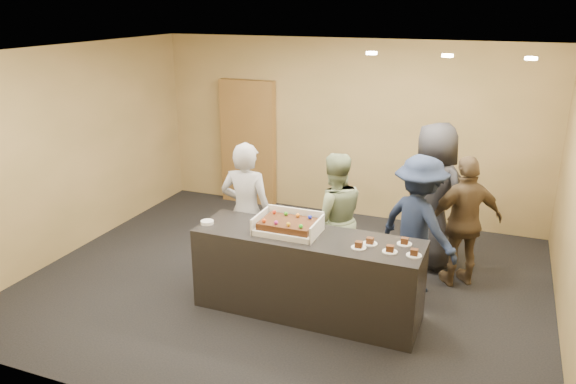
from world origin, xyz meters
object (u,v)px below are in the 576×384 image
object	(u,v)px
serving_counter	(307,274)
storage_cabinet	(248,143)
sheet_cake	(288,224)
plate_stack	(207,222)
person_dark_suit	(433,196)
person_brown_extra	(465,222)
person_sage_man	(333,218)
cake_box	(289,228)
person_server_grey	(246,212)
person_navy_man	(419,225)

from	to	relation	value
serving_counter	storage_cabinet	distance (m)	3.69
sheet_cake	plate_stack	size ratio (longest dim) A/B	4.00
sheet_cake	person_dark_suit	size ratio (longest dim) A/B	0.31
person_brown_extra	person_dark_suit	size ratio (longest dim) A/B	0.85
person_sage_man	person_brown_extra	world-z (taller)	person_sage_man
cake_box	person_brown_extra	world-z (taller)	person_brown_extra
person_brown_extra	cake_box	bearing A→B (deg)	4.67
person_server_grey	person_dark_suit	bearing A→B (deg)	-153.53
sheet_cake	person_dark_suit	world-z (taller)	person_dark_suit
storage_cabinet	plate_stack	bearing A→B (deg)	-72.54
serving_counter	person_dark_suit	distance (m)	2.04
person_navy_man	person_dark_suit	size ratio (longest dim) A/B	0.88
serving_counter	storage_cabinet	xyz separation A→B (m)	(-2.10, 2.98, 0.56)
cake_box	person_server_grey	xyz separation A→B (m)	(-0.72, 0.47, -0.10)
storage_cabinet	person_brown_extra	world-z (taller)	storage_cabinet
storage_cabinet	cake_box	distance (m)	3.50
cake_box	person_server_grey	distance (m)	0.87
person_navy_man	person_brown_extra	distance (m)	0.59
sheet_cake	person_server_grey	xyz separation A→B (m)	(-0.72, 0.49, -0.15)
storage_cabinet	person_brown_extra	bearing A→B (deg)	-25.30
sheet_cake	plate_stack	bearing A→B (deg)	-173.64
plate_stack	person_server_grey	xyz separation A→B (m)	(0.19, 0.59, -0.07)
person_sage_man	person_dark_suit	distance (m)	1.34
person_sage_man	storage_cabinet	bearing A→B (deg)	-75.42
serving_counter	sheet_cake	world-z (taller)	sheet_cake
serving_counter	person_brown_extra	world-z (taller)	person_brown_extra
cake_box	person_navy_man	xyz separation A→B (m)	(1.22, 0.92, -0.14)
plate_stack	person_sage_man	xyz separation A→B (m)	(1.16, 0.92, -0.12)
serving_counter	person_brown_extra	size ratio (longest dim) A/B	1.53
storage_cabinet	plate_stack	xyz separation A→B (m)	(0.97, -3.08, -0.10)
serving_counter	sheet_cake	xyz separation A→B (m)	(-0.22, -0.00, 0.55)
serving_counter	storage_cabinet	size ratio (longest dim) A/B	1.18
plate_stack	person_brown_extra	size ratio (longest dim) A/B	0.09
storage_cabinet	person_server_grey	world-z (taller)	storage_cabinet
sheet_cake	person_sage_man	bearing A→B (deg)	72.96
serving_counter	person_server_grey	distance (m)	1.13
storage_cabinet	plate_stack	distance (m)	3.23
person_server_grey	person_dark_suit	world-z (taller)	person_dark_suit
serving_counter	sheet_cake	distance (m)	0.59
cake_box	person_dark_suit	world-z (taller)	person_dark_suit
cake_box	person_navy_man	bearing A→B (deg)	37.09
serving_counter	plate_stack	bearing A→B (deg)	-174.32
storage_cabinet	person_server_grey	bearing A→B (deg)	-65.07
sheet_cake	person_brown_extra	world-z (taller)	person_brown_extra
serving_counter	sheet_cake	bearing A→B (deg)	-179.45
storage_cabinet	person_dark_suit	xyz separation A→B (m)	(3.14, -1.29, -0.09)
serving_counter	plate_stack	world-z (taller)	plate_stack
person_brown_extra	storage_cabinet	bearing A→B (deg)	-57.62
person_sage_man	serving_counter	bearing A→B (deg)	57.93
serving_counter	person_navy_man	size ratio (longest dim) A/B	1.48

